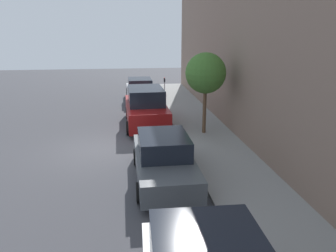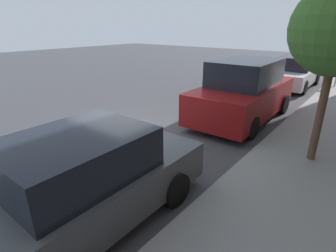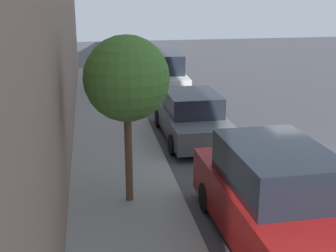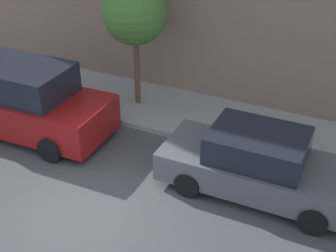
{
  "view_description": "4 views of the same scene",
  "coord_description": "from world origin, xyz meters",
  "views": [
    {
      "loc": [
        1.18,
        -13.04,
        4.81
      ],
      "look_at": [
        2.83,
        -0.22,
        1.0
      ],
      "focal_mm": 35.0,
      "sensor_mm": 36.0,
      "label": 1
    },
    {
      "loc": [
        5.5,
        -4.87,
        3.01
      ],
      "look_at": [
        2.25,
        -0.8,
        1.0
      ],
      "focal_mm": 28.0,
      "sensor_mm": 36.0,
      "label": 2
    },
    {
      "loc": [
        5.5,
        11.04,
        4.88
      ],
      "look_at": [
        3.38,
        -1.37,
        1.0
      ],
      "focal_mm": 50.0,
      "sensor_mm": 36.0,
      "label": 3
    },
    {
      "loc": [
        -6.3,
        -4.99,
        6.82
      ],
      "look_at": [
        2.54,
        -0.72,
        1.0
      ],
      "focal_mm": 50.0,
      "sensor_mm": 36.0,
      "label": 4
    }
  ],
  "objects": [
    {
      "name": "parked_sedan_fourth",
      "position": [
        2.13,
        9.77,
        0.72
      ],
      "size": [
        1.92,
        4.53,
        1.54
      ],
      "color": "silver",
      "rests_on": "ground_plane"
    },
    {
      "name": "parked_suv_third",
      "position": [
        2.15,
        3.41,
        0.93
      ],
      "size": [
        2.08,
        4.85,
        1.98
      ],
      "color": "maroon",
      "rests_on": "ground_plane"
    },
    {
      "name": "sidewalk",
      "position": [
        4.8,
        0.0,
        0.07
      ],
      "size": [
        2.6,
        32.0,
        0.15
      ],
      "color": "gray",
      "rests_on": "ground_plane"
    },
    {
      "name": "parked_sedan_second",
      "position": [
        2.31,
        -3.1,
        0.73
      ],
      "size": [
        1.92,
        4.51,
        1.54
      ],
      "color": "#4C5156",
      "rests_on": "ground_plane"
    },
    {
      "name": "ground_plane",
      "position": [
        0.0,
        0.0,
        0.0
      ],
      "size": [
        60.0,
        60.0,
        0.0
      ],
      "primitive_type": "plane",
      "color": "#424247"
    }
  ]
}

